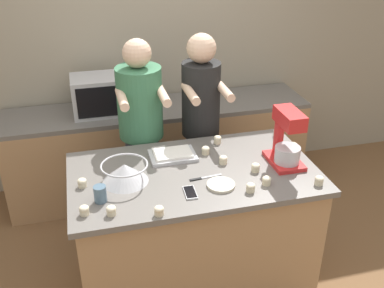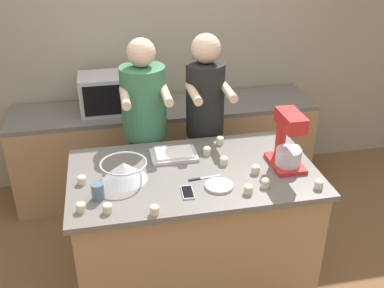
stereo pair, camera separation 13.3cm
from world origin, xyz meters
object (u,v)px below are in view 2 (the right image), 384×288
at_px(cupcake_4, 281,134).
at_px(cupcake_6, 154,209).
at_px(cupcake_0, 319,184).
at_px(small_plate, 219,186).
at_px(person_left, 146,139).
at_px(cupcake_5, 82,180).
at_px(cupcake_12, 296,149).
at_px(cupcake_7, 207,150).
at_px(cupcake_8, 256,169).
at_px(cupcake_9, 81,207).
at_px(cupcake_10, 248,189).
at_px(knife, 203,178).
at_px(cupcake_2, 220,140).
at_px(cupcake_11, 107,208).
at_px(stand_mixer, 288,143).
at_px(baking_tray, 174,154).
at_px(drinking_glass, 98,191).
at_px(cell_phone, 188,192).
at_px(mixing_bowl, 124,170).
at_px(cupcake_3, 224,160).
at_px(microwave_oven, 108,93).
at_px(cupcake_1, 265,182).

relative_size(cupcake_4, cupcake_6, 1.00).
bearing_deg(cupcake_0, small_plate, 167.40).
height_order(person_left, cupcake_4, person_left).
height_order(cupcake_5, cupcake_12, same).
bearing_deg(cupcake_7, cupcake_8, -50.60).
bearing_deg(cupcake_9, cupcake_10, -0.85).
height_order(person_left, knife, person_left).
bearing_deg(cupcake_9, person_left, 63.65).
height_order(cupcake_2, cupcake_12, same).
height_order(cupcake_0, cupcake_6, same).
distance_m(cupcake_8, cupcake_11, 1.00).
relative_size(stand_mixer, baking_tray, 1.21).
bearing_deg(drinking_glass, cupcake_8, 5.19).
distance_m(cupcake_8, cupcake_12, 0.43).
bearing_deg(cupcake_8, stand_mixer, 13.38).
bearing_deg(drinking_glass, cupcake_2, 31.14).
relative_size(drinking_glass, knife, 0.47).
distance_m(cell_phone, cupcake_10, 0.37).
distance_m(cupcake_6, cupcake_9, 0.42).
relative_size(person_left, small_plate, 9.53).
relative_size(baking_tray, cupcake_2, 5.40).
distance_m(mixing_bowl, cupcake_8, 0.86).
distance_m(cupcake_0, cupcake_7, 0.81).
distance_m(stand_mixer, cupcake_3, 0.44).
bearing_deg(cupcake_0, cupcake_4, 88.05).
bearing_deg(drinking_glass, cupcake_11, -72.12).
bearing_deg(cupcake_7, cupcake_5, -165.96).
height_order(mixing_bowl, cupcake_11, mixing_bowl).
height_order(microwave_oven, knife, microwave_oven).
relative_size(cell_phone, cupcake_2, 2.47).
bearing_deg(cupcake_8, cupcake_7, 129.40).
height_order(cupcake_5, cupcake_7, same).
bearing_deg(cupcake_4, stand_mixer, -107.22).
xyz_separation_m(mixing_bowl, cupcake_11, (-0.12, -0.33, -0.04)).
distance_m(cupcake_5, cupcake_12, 1.50).
distance_m(stand_mixer, cupcake_12, 0.25).
xyz_separation_m(microwave_oven, cell_phone, (0.41, -1.55, -0.09)).
xyz_separation_m(baking_tray, cell_phone, (0.01, -0.47, -0.01)).
distance_m(stand_mixer, microwave_oven, 1.76).
height_order(cupcake_3, cupcake_8, same).
bearing_deg(cupcake_12, cupcake_9, -164.50).
bearing_deg(cupcake_3, baking_tray, 151.57).
xyz_separation_m(drinking_glass, cupcake_1, (1.03, -0.08, -0.02)).
bearing_deg(cupcake_5, cupcake_12, 4.47).
xyz_separation_m(small_plate, cupcake_9, (-0.84, -0.09, 0.02)).
bearing_deg(stand_mixer, cupcake_3, 166.78).
xyz_separation_m(drinking_glass, cupcake_2, (0.89, 0.54, -0.02)).
distance_m(cupcake_7, cupcake_8, 0.40).
relative_size(baking_tray, cupcake_8, 5.40).
bearing_deg(cupcake_12, cupcake_10, -138.93).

